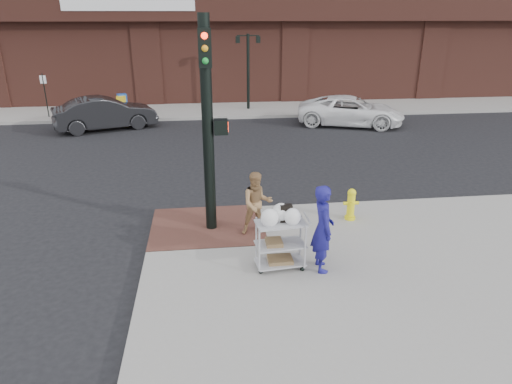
{
  "coord_description": "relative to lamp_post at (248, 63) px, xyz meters",
  "views": [
    {
      "loc": [
        -0.62,
        -9.53,
        5.11
      ],
      "look_at": [
        0.56,
        0.29,
        1.25
      ],
      "focal_mm": 32.0,
      "sensor_mm": 36.0,
      "label": 1
    }
  ],
  "objects": [
    {
      "name": "sedan_dark",
      "position": [
        -7.14,
        -3.53,
        -1.85
      ],
      "size": [
        4.94,
        3.12,
        1.54
      ],
      "primitive_type": "imported",
      "rotation": [
        0.0,
        0.0,
        1.92
      ],
      "color": "black",
      "rests_on": "ground"
    },
    {
      "name": "pedestrian_tan",
      "position": [
        -1.41,
        -15.63,
        -1.7
      ],
      "size": [
        0.8,
        0.64,
        1.55
      ],
      "primitive_type": "imported",
      "rotation": [
        0.0,
        0.0,
        0.08
      ],
      "color": "#9D7549",
      "rests_on": "sidewalk_near"
    },
    {
      "name": "minivan_white",
      "position": [
        4.62,
        -4.06,
        -1.91
      ],
      "size": [
        5.57,
        3.87,
        1.41
      ],
      "primitive_type": "imported",
      "rotation": [
        0.0,
        0.0,
        1.24
      ],
      "color": "white",
      "rests_on": "ground"
    },
    {
      "name": "sidewalk_far",
      "position": [
        10.5,
        16.0,
        -2.54
      ],
      "size": [
        65.0,
        36.0,
        0.15
      ],
      "primitive_type": "cube",
      "color": "#98958F",
      "rests_on": "ground"
    },
    {
      "name": "traffic_signal_pole",
      "position": [
        -2.48,
        -15.23,
        0.21
      ],
      "size": [
        0.61,
        0.51,
        5.0
      ],
      "color": "black",
      "rests_on": "sidewalk_near"
    },
    {
      "name": "utility_cart",
      "position": [
        -1.13,
        -17.28,
        -1.84
      ],
      "size": [
        1.06,
        0.66,
        1.4
      ],
      "color": "#A0A1A5",
      "rests_on": "sidewalk_near"
    },
    {
      "name": "newsbox_red",
      "position": [
        -8.15,
        -1.17,
        -1.98
      ],
      "size": [
        0.49,
        0.46,
        0.98
      ],
      "primitive_type": "cube",
      "rotation": [
        0.0,
        0.0,
        -0.24
      ],
      "color": "maroon",
      "rests_on": "sidewalk_far"
    },
    {
      "name": "newsbox_blue",
      "position": [
        -6.78,
        -0.66,
        -1.94
      ],
      "size": [
        0.56,
        0.54,
        1.06
      ],
      "primitive_type": "cube",
      "rotation": [
        0.0,
        0.0,
        0.39
      ],
      "color": "#1A4BAD",
      "rests_on": "sidewalk_far"
    },
    {
      "name": "parking_sign",
      "position": [
        -10.5,
        -1.0,
        -1.37
      ],
      "size": [
        0.05,
        0.05,
        2.2
      ],
      "primitive_type": "cylinder",
      "color": "black",
      "rests_on": "sidewalk_far"
    },
    {
      "name": "newsbox_yellow",
      "position": [
        -6.78,
        -0.94,
        -1.97
      ],
      "size": [
        0.44,
        0.4,
        0.99
      ],
      "primitive_type": "cube",
      "rotation": [
        0.0,
        0.0,
        -0.06
      ],
      "color": "yellow",
      "rests_on": "sidewalk_far"
    },
    {
      "name": "woman_blue",
      "position": [
        -0.29,
        -17.44,
        -1.54
      ],
      "size": [
        0.45,
        0.68,
        1.85
      ],
      "primitive_type": "imported",
      "rotation": [
        0.0,
        0.0,
        1.56
      ],
      "color": "navy",
      "rests_on": "sidewalk_near"
    },
    {
      "name": "fire_hydrant",
      "position": [
        1.08,
        -15.11,
        -2.04
      ],
      "size": [
        0.39,
        0.28,
        0.84
      ],
      "color": "yellow",
      "rests_on": "sidewalk_near"
    },
    {
      "name": "ground",
      "position": [
        -2.0,
        -16.0,
        -2.62
      ],
      "size": [
        220.0,
        220.0,
        0.0
      ],
      "primitive_type": "plane",
      "color": "black",
      "rests_on": "ground"
    },
    {
      "name": "brick_curb_ramp",
      "position": [
        -2.6,
        -15.1,
        -2.46
      ],
      "size": [
        2.8,
        2.4,
        0.01
      ],
      "primitive_type": "cube",
      "color": "#533327",
      "rests_on": "sidewalk_near"
    },
    {
      "name": "lamp_post",
      "position": [
        0.0,
        0.0,
        0.0
      ],
      "size": [
        1.32,
        0.22,
        4.0
      ],
      "color": "black",
      "rests_on": "sidewalk_far"
    }
  ]
}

